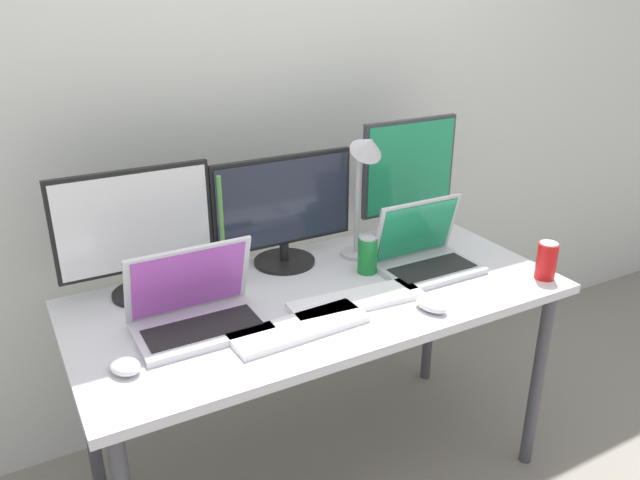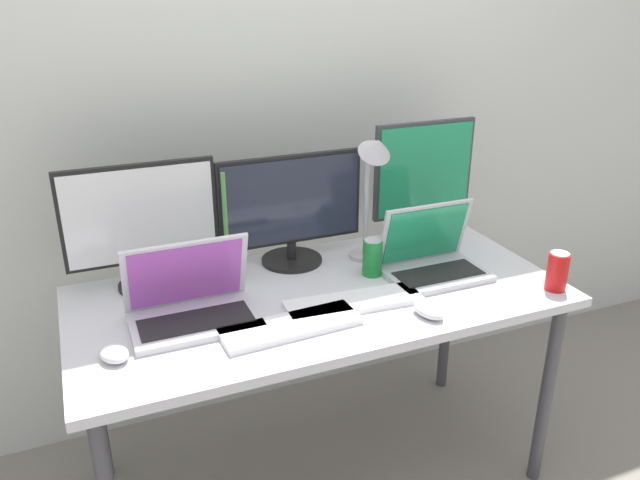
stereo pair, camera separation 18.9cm
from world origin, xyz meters
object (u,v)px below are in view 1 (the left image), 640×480
at_px(keyboard_aux, 299,328).
at_px(mouse_by_laptop, 432,305).
at_px(monitor_center, 282,209).
at_px(soda_can_near_keyboard, 546,261).
at_px(bamboo_vase, 224,266).
at_px(keyboard_main, 356,300).
at_px(work_desk, 320,311).
at_px(mouse_by_keyboard, 125,366).
at_px(monitor_right, 409,178).
at_px(desk_lamp, 365,172).
at_px(monitor_left, 135,230).
at_px(laptop_secondary, 424,253).
at_px(soda_can_by_laptop, 367,255).
at_px(laptop_silver, 196,309).

distance_m(keyboard_aux, mouse_by_laptop, 0.41).
xyz_separation_m(monitor_center, soda_can_near_keyboard, (0.70, -0.52, -0.14)).
relative_size(mouse_by_laptop, bamboo_vase, 0.29).
distance_m(monitor_center, soda_can_near_keyboard, 0.89).
distance_m(keyboard_main, soda_can_near_keyboard, 0.66).
height_order(work_desk, soda_can_near_keyboard, soda_can_near_keyboard).
relative_size(mouse_by_keyboard, soda_can_near_keyboard, 0.75).
distance_m(monitor_center, mouse_by_keyboard, 0.77).
relative_size(monitor_center, monitor_right, 1.11).
distance_m(mouse_by_laptop, desk_lamp, 0.51).
bearing_deg(soda_can_near_keyboard, monitor_left, 156.47).
bearing_deg(mouse_by_laptop, soda_can_near_keyboard, -13.49).
relative_size(mouse_by_keyboard, bamboo_vase, 0.26).
height_order(monitor_right, laptop_secondary, monitor_right).
bearing_deg(desk_lamp, bamboo_vase, 174.59).
bearing_deg(desk_lamp, monitor_center, 157.63).
bearing_deg(desk_lamp, monitor_left, 171.96).
height_order(monitor_left, soda_can_near_keyboard, monitor_left).
bearing_deg(laptop_secondary, soda_can_by_laptop, 159.74).
xyz_separation_m(monitor_left, laptop_secondary, (0.89, -0.27, -0.16)).
xyz_separation_m(monitor_left, bamboo_vase, (0.25, -0.06, -0.15)).
relative_size(monitor_left, keyboard_aux, 1.19).
xyz_separation_m(work_desk, soda_can_by_laptop, (0.21, 0.06, 0.13)).
height_order(keyboard_aux, mouse_by_laptop, mouse_by_laptop).
relative_size(mouse_by_keyboard, soda_can_by_laptop, 0.75).
height_order(monitor_left, mouse_by_keyboard, monitor_left).
xyz_separation_m(monitor_left, soda_can_near_keyboard, (1.19, -0.52, -0.16)).
distance_m(monitor_center, keyboard_main, 0.42).
bearing_deg(mouse_by_keyboard, monitor_center, 10.62).
bearing_deg(mouse_by_keyboard, desk_lamp, -3.34).
distance_m(mouse_by_keyboard, desk_lamp, 0.98).
relative_size(mouse_by_laptop, desk_lamp, 0.23).
bearing_deg(soda_can_by_laptop, laptop_secondary, -20.26).
height_order(monitor_center, desk_lamp, desk_lamp).
relative_size(monitor_left, bamboo_vase, 1.29).
distance_m(work_desk, laptop_secondary, 0.42).
distance_m(keyboard_main, desk_lamp, 0.45).
distance_m(laptop_silver, keyboard_aux, 0.30).
distance_m(work_desk, mouse_by_keyboard, 0.66).
xyz_separation_m(monitor_right, laptop_silver, (-0.92, -0.26, -0.18)).
relative_size(laptop_silver, soda_can_near_keyboard, 2.86).
bearing_deg(monitor_left, desk_lamp, -8.04).
height_order(laptop_silver, soda_can_by_laptop, laptop_silver).
height_order(keyboard_main, bamboo_vase, bamboo_vase).
relative_size(keyboard_main, soda_can_near_keyboard, 3.32).
bearing_deg(monitor_center, mouse_by_laptop, -64.92).
xyz_separation_m(monitor_center, laptop_silver, (-0.40, -0.27, -0.14)).
height_order(keyboard_main, soda_can_by_laptop, soda_can_by_laptop).
relative_size(monitor_left, soda_can_near_keyboard, 3.75).
xyz_separation_m(monitor_right, mouse_by_keyboard, (-1.15, -0.39, -0.22)).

